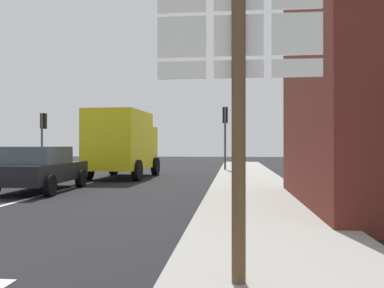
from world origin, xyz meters
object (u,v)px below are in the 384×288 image
Objects in this scene: traffic_light_far_left at (43,128)px; sedan_far at (40,168)px; delivery_truck at (123,142)px; route_sign_post at (239,96)px; traffic_light_far_right at (225,124)px.

sedan_far is at bearing -64.50° from traffic_light_far_left.
traffic_light_far_left is (-5.90, 4.18, 0.85)m from delivery_truck.
traffic_light_far_left is at bearing 115.50° from sedan_far.
route_sign_post reaches higher than sedan_far.
route_sign_post is 19.16m from traffic_light_far_right.
traffic_light_far_left reaches higher than delivery_truck.
route_sign_post is at bearing -59.11° from traffic_light_far_left.
traffic_light_far_right reaches higher than route_sign_post.
traffic_light_far_left is 0.91× the size of traffic_light_far_right.
sedan_far is 1.26× the size of traffic_light_far_left.
traffic_light_far_right is (-0.52, 19.14, 0.73)m from route_sign_post.
traffic_light_far_right reaches higher than delivery_truck.
sedan_far is 1.15× the size of traffic_light_far_right.
route_sign_post is 0.87× the size of traffic_light_far_right.
delivery_truck is 15.22m from route_sign_post.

